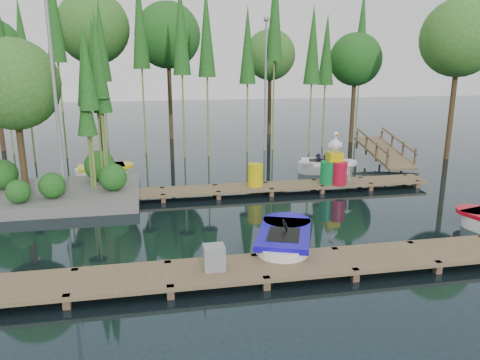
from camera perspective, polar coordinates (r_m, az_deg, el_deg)
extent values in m
plane|color=#19282F|center=(15.52, -1.46, -4.48)|extent=(90.00, 90.00, 0.00)
cube|color=brown|center=(11.33, 2.45, -10.59)|extent=(18.00, 1.50, 0.10)
cube|color=brown|center=(10.76, -20.32, -14.22)|extent=(0.16, 0.16, 0.50)
cube|color=brown|center=(11.87, -19.40, -11.32)|extent=(0.16, 0.16, 0.50)
cube|color=brown|center=(10.60, -8.45, -13.85)|extent=(0.16, 0.16, 0.50)
cube|color=brown|center=(11.72, -8.77, -10.94)|extent=(0.16, 0.16, 0.50)
cube|color=brown|center=(10.87, 3.23, -12.92)|extent=(0.16, 0.16, 0.50)
cube|color=brown|center=(11.97, 1.72, -10.20)|extent=(0.16, 0.16, 0.50)
cube|color=brown|center=(11.55, 13.84, -11.62)|extent=(0.16, 0.16, 0.50)
cube|color=brown|center=(12.59, 11.43, -9.21)|extent=(0.16, 0.16, 0.50)
cube|color=brown|center=(12.56, 22.93, -10.19)|extent=(0.16, 0.16, 0.50)
cube|color=brown|center=(13.52, 19.97, -8.12)|extent=(0.16, 0.16, 0.50)
cube|color=brown|center=(14.72, 27.23, -7.05)|extent=(0.16, 0.16, 0.50)
cube|color=brown|center=(17.97, 0.33, -0.97)|extent=(15.00, 1.20, 0.10)
cube|color=brown|center=(17.61, -22.64, -3.13)|extent=(0.16, 0.16, 0.50)
cube|color=brown|center=(18.51, -22.08, -2.24)|extent=(0.16, 0.16, 0.50)
cube|color=brown|center=(17.31, -16.05, -2.86)|extent=(0.16, 0.16, 0.50)
cube|color=brown|center=(18.22, -15.82, -1.97)|extent=(0.16, 0.16, 0.50)
cube|color=brown|center=(17.23, -9.32, -2.54)|extent=(0.16, 0.16, 0.50)
cube|color=brown|center=(18.15, -9.43, -1.66)|extent=(0.16, 0.16, 0.50)
cube|color=brown|center=(17.40, -2.63, -2.19)|extent=(0.16, 0.16, 0.50)
cube|color=brown|center=(18.31, -3.08, -1.34)|extent=(0.16, 0.16, 0.50)
cube|color=brown|center=(17.80, 3.84, -1.82)|extent=(0.16, 0.16, 0.50)
cube|color=brown|center=(18.69, 3.09, -1.01)|extent=(0.16, 0.16, 0.50)
cube|color=brown|center=(18.41, 9.96, -1.46)|extent=(0.16, 0.16, 0.50)
cube|color=brown|center=(19.28, 8.94, -0.69)|extent=(0.16, 0.16, 0.50)
cube|color=brown|center=(19.22, 15.61, -1.10)|extent=(0.16, 0.16, 0.50)
cube|color=brown|center=(20.05, 14.40, -0.38)|extent=(0.16, 0.16, 0.50)
cube|color=brown|center=(20.20, 20.77, -0.77)|extent=(0.16, 0.16, 0.50)
cube|color=brown|center=(20.99, 19.41, -0.09)|extent=(0.16, 0.16, 0.50)
cube|color=slate|center=(18.48, -21.81, -1.83)|extent=(6.20, 4.20, 0.42)
sphere|color=#23601E|center=(19.29, -26.96, 0.62)|extent=(1.10, 1.10, 1.10)
sphere|color=#23601E|center=(17.32, -21.94, -0.62)|extent=(0.90, 0.90, 0.90)
sphere|color=#23601E|center=(19.20, -16.72, 1.70)|extent=(1.20, 1.20, 1.20)
sphere|color=#23601E|center=(17.18, -25.42, -1.28)|extent=(0.80, 0.80, 0.80)
sphere|color=#23601E|center=(17.62, -15.22, 0.35)|extent=(1.00, 1.00, 1.00)
cylinder|color=#402F1B|center=(18.69, -25.13, 3.75)|extent=(0.24, 0.24, 3.60)
sphere|color=#3B782A|center=(18.45, -25.88, 10.46)|extent=(3.20, 3.20, 3.20)
cylinder|color=olive|center=(18.24, -16.90, 7.34)|extent=(0.07, 0.07, 5.93)
cone|color=#23601E|center=(18.11, -17.39, 13.86)|extent=(0.70, 0.70, 2.97)
cylinder|color=olive|center=(18.12, -17.92, 6.80)|extent=(0.07, 0.07, 5.66)
cone|color=#23601E|center=(17.99, -18.42, 13.06)|extent=(0.70, 0.70, 2.83)
cylinder|color=olive|center=(18.29, -16.22, 6.29)|extent=(0.07, 0.07, 5.22)
cone|color=#23601E|center=(18.13, -16.64, 12.01)|extent=(0.70, 0.70, 2.61)
cylinder|color=olive|center=(17.51, -17.71, 6.34)|extent=(0.07, 0.07, 5.53)
cone|color=#23601E|center=(17.36, -18.21, 12.67)|extent=(0.70, 0.70, 2.76)
cylinder|color=olive|center=(17.76, -17.94, 3.95)|extent=(0.07, 0.07, 4.01)
cone|color=#23601E|center=(17.58, -18.30, 8.45)|extent=(0.70, 0.70, 2.01)
cylinder|color=olive|center=(18.10, -16.55, 7.60)|extent=(0.07, 0.07, 6.11)
cone|color=#23601E|center=(17.99, -17.06, 14.37)|extent=(0.70, 0.70, 3.05)
cylinder|color=#402F1B|center=(26.29, 24.50, 8.85)|extent=(0.26, 0.26, 6.06)
sphere|color=#3B782A|center=(26.23, 25.21, 15.42)|extent=(3.81, 3.81, 3.81)
cylinder|color=#402F1B|center=(29.93, 13.63, 9.28)|extent=(0.26, 0.26, 5.02)
sphere|color=#23601E|center=(29.82, 13.92, 14.09)|extent=(3.16, 3.16, 3.16)
cylinder|color=#402F1B|center=(32.31, 3.62, 10.28)|extent=(0.26, 0.26, 5.31)
sphere|color=#3B782A|center=(32.22, 3.70, 14.99)|extent=(3.34, 3.34, 3.34)
cylinder|color=#402F1B|center=(30.58, -8.57, 10.99)|extent=(0.26, 0.26, 6.46)
sphere|color=#23601E|center=(30.56, -8.80, 17.04)|extent=(4.06, 4.06, 4.06)
cylinder|color=#402F1B|center=(30.65, -17.00, 10.90)|extent=(0.26, 0.26, 6.85)
sphere|color=#3B782A|center=(30.66, -17.49, 17.29)|extent=(4.31, 4.31, 4.31)
cylinder|color=olive|center=(27.92, -26.80, 11.25)|extent=(0.09, 0.09, 8.36)
cylinder|color=olive|center=(25.38, -24.55, 10.30)|extent=(0.09, 0.09, 7.48)
cone|color=#23601E|center=(25.35, -25.06, 15.00)|extent=(0.90, 0.90, 4.11)
cylinder|color=olive|center=(25.64, -21.29, 13.10)|extent=(0.09, 0.09, 9.66)
cone|color=#23601E|center=(25.75, -21.88, 19.10)|extent=(0.90, 0.90, 5.31)
cylinder|color=olive|center=(26.42, -16.30, 11.37)|extent=(0.09, 0.09, 7.69)
cone|color=#23601E|center=(26.40, -16.64, 16.03)|extent=(0.90, 0.90, 4.23)
cylinder|color=olive|center=(25.95, -11.86, 13.02)|extent=(0.09, 0.09, 8.99)
cone|color=#23601E|center=(26.01, -12.17, 18.56)|extent=(0.90, 0.90, 4.94)
cylinder|color=olive|center=(24.41, -7.05, 12.48)|extent=(0.09, 0.09, 8.44)
cone|color=#23601E|center=(24.44, -7.23, 18.02)|extent=(0.90, 0.90, 4.64)
cylinder|color=olive|center=(24.67, -4.02, 12.33)|extent=(0.09, 0.09, 8.22)
cone|color=#23601E|center=(24.69, -4.12, 17.67)|extent=(0.90, 0.90, 4.52)
cylinder|color=olive|center=(25.94, 0.91, 11.57)|extent=(0.09, 0.09, 7.41)
cone|color=#23601E|center=(25.91, 0.93, 16.15)|extent=(0.90, 0.90, 4.07)
cylinder|color=olive|center=(26.48, 4.17, 14.16)|extent=(0.09, 0.09, 9.77)
cone|color=#23601E|center=(26.61, 4.29, 20.06)|extent=(0.90, 0.90, 5.38)
cylinder|color=olive|center=(25.84, 8.69, 11.39)|extent=(0.09, 0.09, 7.40)
cone|color=#23601E|center=(25.81, 8.88, 15.99)|extent=(0.90, 0.90, 4.07)
cylinder|color=olive|center=(27.82, 10.32, 11.27)|extent=(0.09, 0.09, 7.14)
cone|color=#23601E|center=(27.78, 10.51, 15.39)|extent=(0.90, 0.90, 3.93)
cylinder|color=olive|center=(29.71, 14.35, 12.68)|extent=(0.09, 0.09, 8.61)
cone|color=#23601E|center=(29.75, 14.65, 17.32)|extent=(0.90, 0.90, 4.74)
cylinder|color=gray|center=(17.31, -21.50, 8.39)|extent=(0.12, 0.12, 7.00)
cylinder|color=gray|center=(26.31, 3.12, 11.15)|extent=(0.12, 0.12, 7.00)
sphere|color=gray|center=(26.34, 3.23, 18.99)|extent=(0.30, 0.30, 0.30)
cube|color=brown|center=(24.31, 17.21, 3.22)|extent=(1.50, 3.94, 0.95)
cube|color=brown|center=(22.59, 17.54, 2.47)|extent=(0.08, 0.08, 0.90)
cube|color=brown|center=(23.52, 16.30, 3.30)|extent=(0.08, 0.08, 0.90)
cube|color=brown|center=(24.47, 15.15, 4.06)|extent=(0.08, 0.08, 0.90)
cube|color=brown|center=(25.42, 14.08, 4.76)|extent=(0.08, 0.08, 0.90)
cube|color=brown|center=(23.88, 15.83, 4.59)|extent=(0.06, 3.54, 0.83)
cube|color=brown|center=(23.29, 20.57, 2.56)|extent=(0.08, 0.08, 0.90)
cube|color=brown|center=(24.19, 19.25, 3.37)|extent=(0.08, 0.08, 0.90)
cube|color=brown|center=(25.11, 18.03, 4.11)|extent=(0.08, 0.08, 0.90)
cube|color=brown|center=(26.04, 16.88, 4.80)|extent=(0.08, 0.08, 0.90)
cube|color=brown|center=(24.54, 18.76, 4.63)|extent=(0.06, 3.54, 0.83)
cube|color=white|center=(12.66, 5.38, -8.00)|extent=(1.71, 1.72, 0.61)
cylinder|color=white|center=(13.28, 5.60, -6.90)|extent=(1.71, 1.71, 0.61)
cylinder|color=white|center=(12.05, 5.14, -9.20)|extent=(1.71, 1.71, 0.61)
cube|color=#1407BB|center=(12.54, 5.42, -6.60)|extent=(2.08, 2.63, 0.15)
cylinder|color=#1407BB|center=(13.45, 5.73, -5.12)|extent=(1.74, 1.74, 0.15)
cube|color=black|center=(12.31, 5.35, -6.75)|extent=(1.15, 1.31, 0.07)
torus|color=black|center=(12.62, 5.50, -5.39)|extent=(0.26, 0.34, 0.29)
cylinder|color=#B80919|center=(16.38, 26.69, -3.40)|extent=(1.34, 1.34, 0.13)
cube|color=white|center=(21.43, -16.47, 0.81)|extent=(1.28, 1.27, 0.52)
cylinder|color=white|center=(21.46, -14.96, 0.94)|extent=(1.27, 1.27, 0.52)
cylinder|color=white|center=(21.42, -17.98, 0.69)|extent=(1.27, 1.27, 0.52)
cube|color=#CEB90A|center=(21.37, -16.52, 1.55)|extent=(2.10, 1.41, 0.13)
cylinder|color=#CEB90A|center=(21.42, -14.33, 1.72)|extent=(1.29, 1.29, 0.13)
cube|color=black|center=(21.35, -17.03, 1.62)|extent=(1.02, 0.82, 0.06)
torus|color=black|center=(21.33, -16.18, 2.07)|extent=(0.28, 0.17, 0.25)
imported|color=#1E1E2D|center=(21.31, -17.20, 2.20)|extent=(0.44, 0.36, 0.91)
cube|color=white|center=(21.76, 10.17, 1.42)|extent=(1.49, 1.49, 0.54)
cylinder|color=white|center=(21.81, 11.73, 1.37)|extent=(1.48, 1.48, 0.54)
cylinder|color=white|center=(21.73, 8.61, 1.47)|extent=(1.48, 1.48, 0.54)
cube|color=white|center=(21.70, 10.21, 2.18)|extent=(2.32, 1.77, 0.14)
cylinder|color=white|center=(21.77, 12.48, 2.11)|extent=(1.51, 1.51, 0.14)
cube|color=black|center=(21.68, 9.70, 2.31)|extent=(1.15, 0.99, 0.06)
torus|color=black|center=(21.67, 10.62, 2.67)|extent=(0.30, 0.22, 0.26)
imported|color=#1E1E2D|center=(21.63, 9.59, 2.83)|extent=(0.46, 0.40, 0.89)
imported|color=#1E1E2D|center=(22.00, 10.44, 2.83)|extent=(0.37, 0.30, 0.67)
cube|color=gray|center=(11.00, -3.17, -9.42)|extent=(0.49, 0.41, 0.60)
cylinder|color=#CEB90A|center=(17.94, 1.89, 0.62)|extent=(0.58, 0.58, 0.88)
cylinder|color=#0C7133|center=(18.60, 10.64, 0.89)|extent=(0.59, 0.59, 0.89)
cylinder|color=silver|center=(19.09, 11.96, 1.17)|extent=(0.59, 0.59, 0.89)
cylinder|color=#B00C27|center=(18.57, 11.99, 0.80)|extent=(0.59, 0.59, 0.89)
cube|color=#CEB90A|center=(18.67, 11.46, 2.83)|extent=(0.54, 0.54, 0.34)
sphere|color=white|center=(18.58, 11.53, 4.24)|extent=(0.43, 0.43, 0.43)
cylinder|color=white|center=(18.54, 11.57, 4.99)|extent=(0.10, 0.10, 0.30)
sphere|color=white|center=(18.51, 11.60, 5.50)|extent=(0.20, 0.20, 0.20)
cone|color=orange|center=(18.34, 11.83, 5.34)|extent=(0.10, 0.30, 0.10)
cube|color=white|center=(18.58, 11.53, 4.24)|extent=(0.54, 0.06, 0.18)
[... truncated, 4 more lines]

